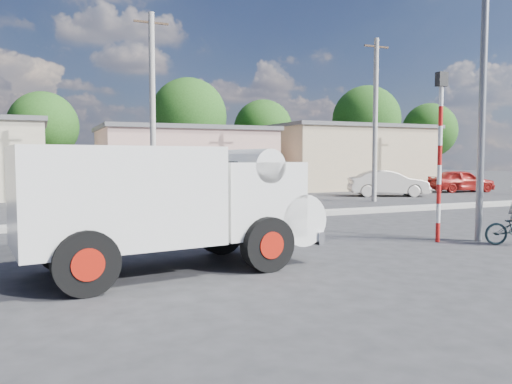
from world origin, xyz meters
name	(u,v)px	position (x,y,z in m)	size (l,w,h in m)	color
ground_plane	(371,264)	(0.00, 0.00, 0.00)	(120.00, 120.00, 0.00)	#28282A
median	(234,217)	(0.00, 8.00, 0.08)	(40.00, 0.80, 0.16)	#99968E
truck	(174,202)	(-3.87, 1.03, 1.33)	(6.01, 2.88, 2.39)	black
car_cream	(388,183)	(11.79, 14.45, 0.73)	(1.54, 4.40, 1.45)	white
car_red	(461,181)	(18.27, 15.44, 0.71)	(1.67, 4.14, 1.41)	#B31F1A
traffic_pole	(440,142)	(3.20, 1.50, 2.59)	(0.28, 0.18, 4.36)	red
streetlight	(479,49)	(4.14, 1.20, 4.96)	(2.34, 0.22, 9.00)	slate
building_row	(170,158)	(1.10, 22.00, 2.13)	(37.80, 7.30, 4.44)	#C1B592
tree_row	(229,122)	(7.45, 28.53, 4.96)	(51.24, 7.43, 8.42)	#38281E
utility_poles	(270,115)	(3.25, 12.00, 4.07)	(35.40, 0.24, 8.00)	#99968E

